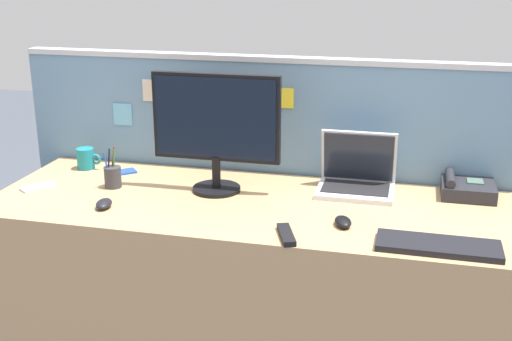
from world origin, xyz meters
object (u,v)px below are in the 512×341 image
Objects in this scene: desk_phone at (467,189)px; computer_mouse_left_hand at (343,222)px; computer_mouse_right_hand at (104,204)px; pen_cup at (113,176)px; desktop_monitor at (216,125)px; tv_remote at (286,235)px; keyboard_main at (438,246)px; cell_phone_blue_case at (121,172)px; coffee_mug at (86,159)px; cell_phone_silver_slab at (39,187)px; laptop at (357,176)px.

computer_mouse_left_hand is (-0.46, -0.43, -0.02)m from desk_phone.
computer_mouse_right_hand is 0.24m from pen_cup.
desktop_monitor is 0.62m from tv_remote.
keyboard_main is at bearing -23.12° from desktop_monitor.
computer_mouse_left_hand is 1.11m from cell_phone_blue_case.
computer_mouse_right_hand is 0.85× the size of coffee_mug.
cell_phone_blue_case is at bearing 167.26° from desktop_monitor.
desktop_monitor is 0.55m from computer_mouse_right_hand.
computer_mouse_right_hand reaches higher than tv_remote.
desktop_monitor is 4.20× the size of cell_phone_blue_case.
cell_phone_silver_slab is 1.25× the size of coffee_mug.
desktop_monitor is 3.16× the size of tv_remote.
computer_mouse_right_hand is (-1.39, -0.47, -0.02)m from desk_phone.
computer_mouse_right_hand is at bearing -55.36° from coffee_mug.
computer_mouse_right_hand is 0.78× the size of cell_phone_blue_case.
pen_cup reaches higher than cell_phone_blue_case.
pen_cup reaches higher than keyboard_main.
keyboard_main is 1.66m from coffee_mug.
coffee_mug is at bearing 162.41° from keyboard_main.
cell_phone_blue_case is (-0.49, 0.11, -0.28)m from desktop_monitor.
cell_phone_silver_slab is (-1.64, 0.23, -0.01)m from keyboard_main.
tv_remote is at bearing -19.54° from computer_mouse_right_hand.
computer_mouse_left_hand is at bearing 30.55° from cell_phone_silver_slab.
desktop_monitor is at bearing 36.13° from cell_phone_blue_case.
laptop is 0.61m from keyboard_main.
desk_phone is 1.47m from computer_mouse_right_hand.
computer_mouse_left_hand reaches higher than cell_phone_silver_slab.
keyboard_main is at bearing -18.26° from coffee_mug.
tv_remote is at bearing -22.53° from pen_cup.
desk_phone is 2.13× the size of computer_mouse_left_hand.
tv_remote is at bearing -157.66° from computer_mouse_left_hand.
pen_cup reaches higher than desk_phone.
desk_phone reaches higher than tv_remote.
cell_phone_blue_case is 0.75× the size of tv_remote.
keyboard_main reaches higher than cell_phone_blue_case.
cell_phone_blue_case and cell_phone_silver_slab have the same top height.
computer_mouse_left_hand is 1.30m from coffee_mug.
desk_phone is (0.45, 0.04, -0.03)m from laptop.
computer_mouse_left_hand is 0.78× the size of cell_phone_blue_case.
computer_mouse_right_hand is 0.68× the size of cell_phone_silver_slab.
desk_phone reaches higher than computer_mouse_right_hand.
desktop_monitor is 5.38× the size of computer_mouse_right_hand.
computer_mouse_right_hand is 0.76m from tv_remote.
desk_phone is (1.02, 0.17, -0.25)m from desktop_monitor.
coffee_mug is at bearing 111.20° from cell_phone_silver_slab.
laptop is at bearing 50.19° from cell_phone_blue_case.
pen_cup is at bearing -170.86° from desktop_monitor.
keyboard_main is 1.47m from cell_phone_blue_case.
desktop_monitor reaches higher than desk_phone.
pen_cup is 1.49× the size of coffee_mug.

